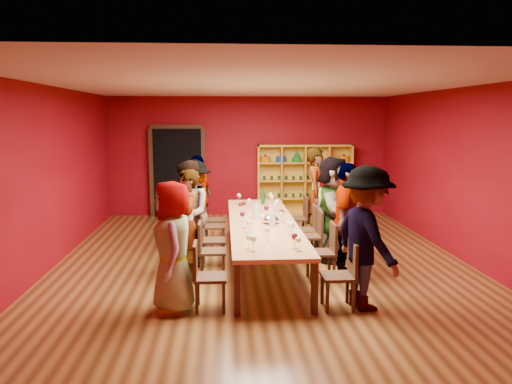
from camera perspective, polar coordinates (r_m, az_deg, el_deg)
room_shell at (r=8.24m, az=0.78°, el=1.70°), size 7.10×9.10×3.04m
tasting_table at (r=8.38m, az=0.76°, el=-3.75°), size 1.10×4.50×0.75m
doorway at (r=12.72m, az=-8.94°, el=2.31°), size 1.40×0.17×2.30m
shelving_unit at (r=12.73m, az=5.52°, el=1.74°), size 2.40×0.40×1.80m
chair_person_left_0 at (r=6.55m, az=-5.95°, el=-9.15°), size 0.42×0.42×0.89m
person_left_0 at (r=6.48m, az=-9.49°, el=-6.19°), size 0.58×0.89×1.69m
chair_person_left_1 at (r=7.77m, az=-5.60°, el=-6.32°), size 0.42×0.42×0.89m
person_left_1 at (r=7.70m, az=-7.85°, el=-3.76°), size 0.56×0.69×1.70m
chair_person_left_2 at (r=8.43m, az=-5.46°, el=-5.13°), size 0.42×0.42×0.89m
person_left_2 at (r=8.36m, az=-7.76°, el=-2.50°), size 0.60×0.93×1.78m
chair_person_left_3 at (r=9.50m, az=-5.26°, el=-3.56°), size 0.42×0.42×0.89m
person_left_3 at (r=9.45m, az=-7.03°, el=-1.47°), size 0.45×1.10×1.70m
chair_person_left_4 at (r=10.09m, az=-5.18°, el=-2.84°), size 0.42×0.42×0.89m
person_left_4 at (r=10.04m, az=-6.58°, el=-0.75°), size 0.79×1.12×1.74m
chair_person_right_0 at (r=6.67m, az=10.04°, el=-8.92°), size 0.42×0.42×0.89m
person_right_0 at (r=6.63m, az=12.51°, el=-5.15°), size 0.83×1.31×1.88m
chair_person_right_1 at (r=7.75m, az=8.02°, el=-6.41°), size 0.42×0.42×0.89m
person_right_1 at (r=7.72m, az=10.26°, el=-3.39°), size 0.82×1.16×1.81m
chair_person_right_2 at (r=8.75m, az=6.62°, el=-4.64°), size 0.42×0.42×0.89m
person_right_2 at (r=8.73m, az=8.74°, el=-1.92°), size 0.89×1.76×1.82m
chair_person_right_3 at (r=9.21m, az=6.08°, el=-3.96°), size 0.42×0.42×0.89m
person_right_3 at (r=9.22m, az=8.41°, el=-2.00°), size 0.71×0.90×1.62m
chair_person_right_4 at (r=10.24m, az=5.07°, el=-2.67°), size 0.42×0.42×0.89m
person_right_4 at (r=10.22m, az=7.01°, el=-0.20°), size 0.73×0.83×1.88m
wine_glass_0 at (r=7.52m, az=3.72°, el=-3.69°), size 0.08×0.08×0.20m
wine_glass_1 at (r=8.26m, az=2.90°, el=-2.63°), size 0.07×0.07×0.19m
wine_glass_2 at (r=9.54m, az=-0.80°, el=-1.07°), size 0.08×0.08×0.19m
wine_glass_3 at (r=7.56m, az=-0.83°, el=-3.57°), size 0.08×0.08×0.20m
wine_glass_4 at (r=7.33m, az=4.11°, el=-3.86°), size 0.09×0.09×0.22m
wine_glass_5 at (r=10.23m, az=1.67°, el=-0.37°), size 0.08×0.08×0.20m
wine_glass_6 at (r=7.89m, az=0.71°, el=-2.98°), size 0.09×0.09×0.22m
wine_glass_7 at (r=10.09m, az=-1.97°, el=-0.48°), size 0.08×0.08×0.21m
wine_glass_8 at (r=9.21m, az=-1.40°, el=-1.37°), size 0.08×0.08×0.20m
wine_glass_9 at (r=6.64m, az=-0.80°, el=-5.32°), size 0.08×0.08×0.19m
wine_glass_10 at (r=7.11m, az=1.34°, el=-4.42°), size 0.08×0.08×0.19m
wine_glass_11 at (r=7.33m, az=-1.36°, el=-4.12°), size 0.07×0.07×0.18m
wine_glass_12 at (r=6.51m, az=-0.29°, el=-5.46°), size 0.09×0.09×0.22m
wine_glass_13 at (r=8.71m, az=1.18°, el=-1.91°), size 0.08×0.08×0.21m
wine_glass_14 at (r=9.20m, az=2.27°, el=-1.49°), size 0.07×0.07×0.18m
wine_glass_15 at (r=9.99m, az=1.85°, el=-0.63°), size 0.08×0.08×0.19m
wine_glass_16 at (r=6.67m, az=4.43°, el=-5.18°), size 0.08×0.08×0.21m
wine_glass_17 at (r=9.19m, az=-1.83°, el=-1.50°), size 0.07×0.07×0.18m
wine_glass_18 at (r=6.56m, az=4.84°, el=-5.55°), size 0.08×0.08×0.19m
wine_glass_19 at (r=8.46m, az=2.96°, el=-2.32°), size 0.08×0.08×0.19m
wine_glass_20 at (r=9.34m, az=2.43°, el=-1.20°), size 0.08×0.08×0.21m
wine_glass_21 at (r=9.95m, az=-2.05°, el=-0.72°), size 0.07×0.07×0.18m
wine_glass_22 at (r=8.19m, az=-1.56°, el=-2.60°), size 0.08×0.08×0.21m
spittoon_bowl at (r=8.23m, az=1.69°, el=-3.16°), size 0.28×0.28×0.15m
carafe_a at (r=8.52m, az=0.03°, el=-2.32°), size 0.14×0.14×0.28m
carafe_b at (r=7.98m, az=1.88°, el=-3.13°), size 0.13×0.13×0.26m
wine_bottle at (r=10.02m, az=0.79°, el=-0.69°), size 0.10×0.10×0.32m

